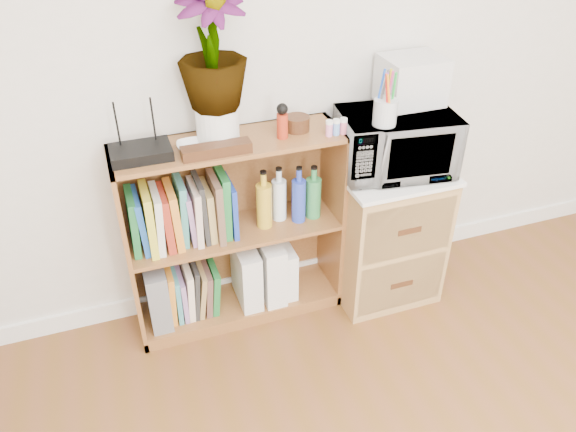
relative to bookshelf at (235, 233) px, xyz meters
name	(u,v)px	position (x,y,z in m)	size (l,w,h in m)	color
skirting_board	(294,270)	(0.35, 0.14, -0.42)	(4.00, 0.02, 0.10)	white
bookshelf	(235,233)	(0.00, 0.00, 0.00)	(1.00, 0.30, 0.95)	brown
wicker_unit	(383,233)	(0.75, -0.08, -0.12)	(0.50, 0.45, 0.70)	#9E7542
microwave	(395,143)	(0.75, -0.08, 0.39)	(0.51, 0.34, 0.28)	silver
pen_cup	(385,112)	(0.64, -0.16, 0.58)	(0.10, 0.10, 0.11)	silver
small_appliance	(411,80)	(0.85, 0.01, 0.63)	(0.27, 0.22, 0.21)	silver
router	(141,152)	(-0.37, -0.02, 0.50)	(0.24, 0.16, 0.04)	black
white_bowl	(193,147)	(-0.16, -0.03, 0.49)	(0.13, 0.13, 0.03)	white
plant_pot	(218,124)	(-0.04, 0.02, 0.55)	(0.18, 0.18, 0.15)	silver
potted_plant	(212,48)	(-0.04, 0.02, 0.87)	(0.27, 0.27, 0.49)	#35692A
trinket_box	(216,150)	(-0.08, -0.10, 0.50)	(0.28, 0.07, 0.05)	#331E0D
kokeshi_doll	(282,126)	(0.22, -0.04, 0.53)	(0.05, 0.05, 0.11)	#A02913
wooden_bowl	(297,123)	(0.31, 0.01, 0.51)	(0.11, 0.11, 0.06)	#3A1C0F
paint_jars	(336,128)	(0.45, -0.09, 0.51)	(0.12, 0.04, 0.06)	pink
file_box	(156,292)	(-0.40, 0.00, -0.25)	(0.10, 0.25, 0.32)	slate
magazine_holder_left	(246,274)	(0.04, -0.01, -0.25)	(0.10, 0.25, 0.31)	silver
magazine_holder_mid	(269,267)	(0.16, -0.01, -0.24)	(0.10, 0.26, 0.33)	white
magazine_holder_right	(283,269)	(0.23, -0.01, -0.27)	(0.09, 0.22, 0.27)	white
cookbooks	(182,213)	(-0.23, 0.00, 0.16)	(0.46, 0.20, 0.31)	#1C6931
liquor_bottles	(304,191)	(0.34, 0.00, 0.16)	(0.47, 0.07, 0.31)	gold
lower_books	(191,290)	(-0.23, 0.00, -0.28)	(0.25, 0.19, 0.28)	orange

